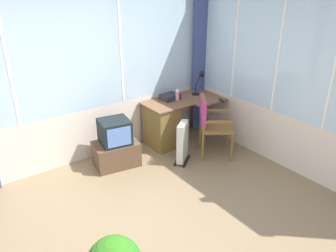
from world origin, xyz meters
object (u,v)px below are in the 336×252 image
(tv_remote, at_px, (222,101))
(wooden_armchair, at_px, (209,119))
(paper_tray, at_px, (170,97))
(desk, at_px, (164,123))
(tv_on_stand, at_px, (116,146))
(desk_lamp, at_px, (201,79))
(space_heater, at_px, (183,142))
(spray_bottle, at_px, (177,95))

(tv_remote, bearing_deg, wooden_armchair, -132.86)
(paper_tray, bearing_deg, desk, -150.93)
(wooden_armchair, bearing_deg, tv_on_stand, 157.12)
(tv_remote, bearing_deg, desk, 174.05)
(desk, relative_size, desk_lamp, 3.11)
(desk_lamp, relative_size, paper_tray, 1.39)
(space_heater, bearing_deg, tv_on_stand, 150.67)
(desk, xyz_separation_m, tv_remote, (0.84, -0.46, 0.35))
(spray_bottle, bearing_deg, tv_remote, -38.60)
(spray_bottle, bearing_deg, wooden_armchair, -82.52)
(desk_lamp, distance_m, spray_bottle, 0.54)
(tv_on_stand, distance_m, space_heater, 1.00)
(desk, height_order, desk_lamp, desk_lamp)
(spray_bottle, relative_size, paper_tray, 0.72)
(tv_on_stand, bearing_deg, tv_remote, -10.58)
(tv_remote, distance_m, spray_bottle, 0.73)
(desk, height_order, tv_remote, tv_remote)
(desk, height_order, space_heater, desk)
(paper_tray, height_order, wooden_armchair, wooden_armchair)
(desk, xyz_separation_m, tv_on_stand, (-0.96, -0.12, -0.07))
(spray_bottle, bearing_deg, desk_lamp, 0.20)
(spray_bottle, distance_m, space_heater, 0.87)
(desk, bearing_deg, space_heater, -97.88)
(tv_remote, height_order, wooden_armchair, wooden_armchair)
(desk_lamp, distance_m, paper_tray, 0.63)
(wooden_armchair, relative_size, tv_on_stand, 1.31)
(paper_tray, relative_size, space_heater, 0.47)
(wooden_armchair, bearing_deg, space_heater, 171.58)
(desk, xyz_separation_m, desk_lamp, (0.79, 0.00, 0.61))
(paper_tray, distance_m, tv_on_stand, 1.28)
(desk_lamp, xyz_separation_m, spray_bottle, (-0.52, -0.00, -0.17))
(spray_bottle, height_order, wooden_armchair, wooden_armchair)
(tv_remote, xyz_separation_m, tv_on_stand, (-1.80, 0.34, -0.42))
(desk, distance_m, paper_tray, 0.45)
(spray_bottle, relative_size, tv_on_stand, 0.30)
(desk, distance_m, spray_bottle, 0.52)
(paper_tray, bearing_deg, tv_remote, -42.43)
(desk, distance_m, tv_remote, 1.02)
(tv_remote, distance_m, space_heater, 1.03)
(desk_lamp, height_order, tv_remote, desk_lamp)
(spray_bottle, relative_size, space_heater, 0.34)
(desk, bearing_deg, tv_on_stand, -172.94)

